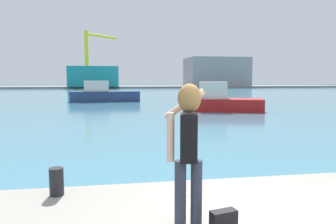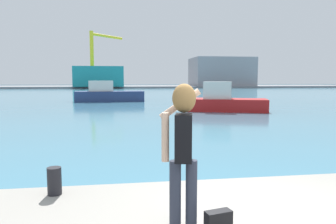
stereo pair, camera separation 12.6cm
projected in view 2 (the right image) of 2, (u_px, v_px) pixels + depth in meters
name	position (u px, v px, depth m)	size (l,w,h in m)	color
ground_plane	(131.00, 94.00, 53.01)	(220.00, 220.00, 0.00)	#334751
harbor_water	(131.00, 93.00, 54.97)	(140.00, 100.00, 0.02)	teal
far_shore_dock	(127.00, 87.00, 94.31)	(140.00, 20.00, 0.53)	gray
person_photographer	(183.00, 140.00, 3.77)	(0.53, 0.57, 1.74)	#2D3342
handbag	(218.00, 221.00, 3.76)	(0.32, 0.14, 0.24)	black
harbor_bollard	(54.00, 181.00, 4.93)	(0.22, 0.22, 0.43)	black
boat_moored	(108.00, 94.00, 33.98)	(7.29, 2.75, 2.22)	navy
boat_moored_2	(224.00, 101.00, 23.56)	(6.19, 4.06, 2.19)	#B21919
warehouse_left	(100.00, 77.00, 87.32)	(13.07, 11.03, 5.36)	teal
warehouse_right	(221.00, 72.00, 96.10)	(17.63, 13.14, 8.35)	gray
port_crane	(96.00, 52.00, 86.00)	(8.70, 9.41, 14.76)	yellow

